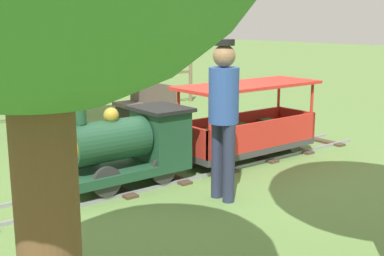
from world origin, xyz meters
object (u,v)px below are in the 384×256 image
conductor_person (224,107)px  locomotive (131,144)px  park_bench (145,108)px  passenger_car (248,128)px

conductor_person → locomotive: bearing=29.2°
park_bench → conductor_person: bearing=160.5°
conductor_person → park_bench: (3.12, -1.11, -0.54)m
locomotive → conductor_person: 1.15m
park_bench → passenger_car: bearing=-176.2°
passenger_car → conductor_person: 1.64m
passenger_car → park_bench: bearing=3.8°
locomotive → conductor_person: bearing=-150.8°
conductor_person → park_bench: bearing=-19.5°
locomotive → park_bench: bearing=-36.3°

